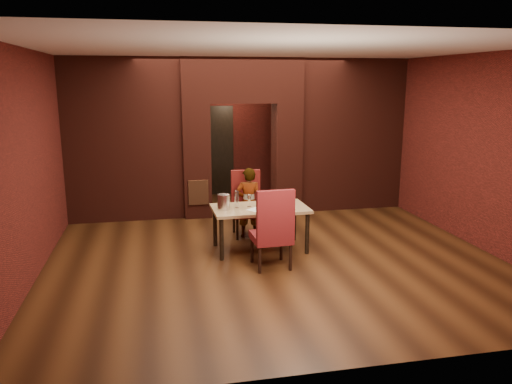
% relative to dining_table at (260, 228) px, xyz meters
% --- Properties ---
extents(floor, '(8.00, 8.00, 0.00)m').
position_rel_dining_table_xyz_m(floor, '(0.13, 0.38, -0.36)').
color(floor, '#442511').
rests_on(floor, ground).
extents(ceiling, '(7.00, 8.00, 0.04)m').
position_rel_dining_table_xyz_m(ceiling, '(0.13, 0.38, 2.84)').
color(ceiling, silver).
rests_on(ceiling, ground).
extents(wall_back, '(7.00, 0.04, 3.20)m').
position_rel_dining_table_xyz_m(wall_back, '(0.13, 4.38, 1.24)').
color(wall_back, maroon).
rests_on(wall_back, ground).
extents(wall_front, '(7.00, 0.04, 3.20)m').
position_rel_dining_table_xyz_m(wall_front, '(0.13, -3.62, 1.24)').
color(wall_front, maroon).
rests_on(wall_front, ground).
extents(wall_left, '(0.04, 8.00, 3.20)m').
position_rel_dining_table_xyz_m(wall_left, '(-3.37, 0.38, 1.24)').
color(wall_left, maroon).
rests_on(wall_left, ground).
extents(wall_right, '(0.04, 8.00, 3.20)m').
position_rel_dining_table_xyz_m(wall_right, '(3.63, 0.38, 1.24)').
color(wall_right, maroon).
rests_on(wall_right, ground).
extents(pillar_left, '(0.55, 0.55, 2.30)m').
position_rel_dining_table_xyz_m(pillar_left, '(-0.82, 2.38, 0.79)').
color(pillar_left, maroon).
rests_on(pillar_left, ground).
extents(pillar_right, '(0.55, 0.55, 2.30)m').
position_rel_dining_table_xyz_m(pillar_right, '(1.08, 2.38, 0.79)').
color(pillar_right, maroon).
rests_on(pillar_right, ground).
extents(lintel, '(2.45, 0.55, 0.90)m').
position_rel_dining_table_xyz_m(lintel, '(0.13, 2.38, 2.39)').
color(lintel, maroon).
rests_on(lintel, ground).
extents(wing_wall_left, '(2.28, 0.35, 3.20)m').
position_rel_dining_table_xyz_m(wing_wall_left, '(-2.24, 2.38, 1.24)').
color(wing_wall_left, maroon).
rests_on(wing_wall_left, ground).
extents(wing_wall_right, '(2.28, 0.35, 3.20)m').
position_rel_dining_table_xyz_m(wing_wall_right, '(2.49, 2.38, 1.24)').
color(wing_wall_right, maroon).
rests_on(wing_wall_right, ground).
extents(vent_panel, '(0.40, 0.03, 0.50)m').
position_rel_dining_table_xyz_m(vent_panel, '(-0.82, 2.08, 0.19)').
color(vent_panel, '#A85831').
rests_on(vent_panel, ground).
extents(rear_door, '(0.90, 0.08, 2.10)m').
position_rel_dining_table_xyz_m(rear_door, '(-0.27, 4.32, 0.69)').
color(rear_door, black).
rests_on(rear_door, ground).
extents(rear_door_frame, '(1.02, 0.04, 2.22)m').
position_rel_dining_table_xyz_m(rear_door_frame, '(-0.27, 4.28, 0.69)').
color(rear_door_frame, black).
rests_on(rear_door_frame, ground).
extents(dining_table, '(1.57, 0.90, 0.73)m').
position_rel_dining_table_xyz_m(dining_table, '(0.00, 0.00, 0.00)').
color(dining_table, '#A58254').
rests_on(dining_table, ground).
extents(chair_far, '(0.54, 0.54, 1.17)m').
position_rel_dining_table_xyz_m(chair_far, '(-0.06, 0.81, 0.22)').
color(chair_far, maroon).
rests_on(chair_far, ground).
extents(chair_near, '(0.58, 0.58, 1.23)m').
position_rel_dining_table_xyz_m(chair_near, '(0.00, -0.78, 0.25)').
color(chair_near, maroon).
rests_on(chair_near, ground).
extents(person_seated, '(0.50, 0.36, 1.26)m').
position_rel_dining_table_xyz_m(person_seated, '(-0.05, 0.72, 0.27)').
color(person_seated, white).
rests_on(person_seated, ground).
extents(wine_glass_a, '(0.08, 0.08, 0.20)m').
position_rel_dining_table_xyz_m(wine_glass_a, '(-0.17, 0.07, 0.46)').
color(wine_glass_a, white).
rests_on(wine_glass_a, dining_table).
extents(wine_glass_b, '(0.08, 0.08, 0.20)m').
position_rel_dining_table_xyz_m(wine_glass_b, '(0.06, -0.02, 0.46)').
color(wine_glass_b, silver).
rests_on(wine_glass_b, dining_table).
extents(wine_glass_c, '(0.08, 0.08, 0.20)m').
position_rel_dining_table_xyz_m(wine_glass_c, '(0.13, -0.02, 0.46)').
color(wine_glass_c, white).
rests_on(wine_glass_c, dining_table).
extents(tasting_sheet, '(0.35, 0.34, 0.00)m').
position_rel_dining_table_xyz_m(tasting_sheet, '(-0.09, -0.13, 0.37)').
color(tasting_sheet, white).
rests_on(tasting_sheet, dining_table).
extents(wine_bucket, '(0.20, 0.20, 0.25)m').
position_rel_dining_table_xyz_m(wine_bucket, '(-0.60, -0.03, 0.49)').
color(wine_bucket, silver).
rests_on(wine_bucket, dining_table).
extents(water_bottle, '(0.07, 0.07, 0.29)m').
position_rel_dining_table_xyz_m(water_bottle, '(-0.38, 0.04, 0.51)').
color(water_bottle, white).
rests_on(water_bottle, dining_table).
extents(potted_plant, '(0.39, 0.35, 0.40)m').
position_rel_dining_table_xyz_m(potted_plant, '(0.68, 0.97, -0.16)').
color(potted_plant, '#2C6920').
rests_on(potted_plant, ground).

